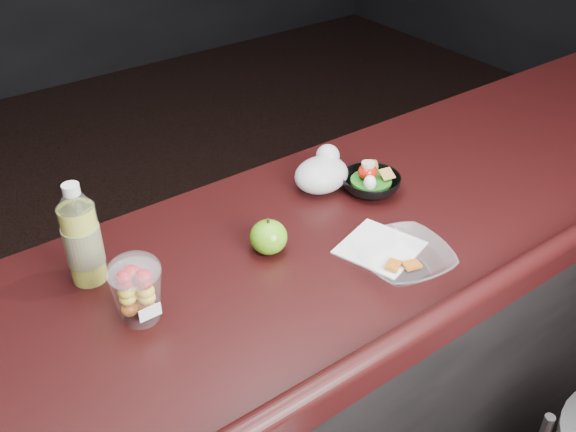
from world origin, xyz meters
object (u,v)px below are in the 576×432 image
(lemonade_bottle, at_px, (83,241))
(snack_bowl, at_px, (371,183))
(takeout_bowl, at_px, (403,259))
(green_apple, at_px, (269,237))
(fruit_cup, at_px, (137,288))

(lemonade_bottle, bearing_deg, snack_bowl, -7.84)
(takeout_bowl, bearing_deg, green_apple, 131.82)
(green_apple, height_order, takeout_bowl, green_apple)
(lemonade_bottle, height_order, fruit_cup, lemonade_bottle)
(green_apple, relative_size, snack_bowl, 0.49)
(snack_bowl, bearing_deg, takeout_bowl, -119.39)
(green_apple, bearing_deg, takeout_bowl, -48.18)
(green_apple, xyz_separation_m, snack_bowl, (0.35, 0.05, -0.01))
(fruit_cup, xyz_separation_m, snack_bowl, (0.67, 0.08, -0.05))
(fruit_cup, height_order, green_apple, fruit_cup)
(fruit_cup, bearing_deg, takeout_bowl, -20.35)
(snack_bowl, bearing_deg, fruit_cup, -173.51)
(snack_bowl, bearing_deg, green_apple, -171.97)
(lemonade_bottle, distance_m, fruit_cup, 0.18)
(lemonade_bottle, bearing_deg, takeout_bowl, -33.48)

